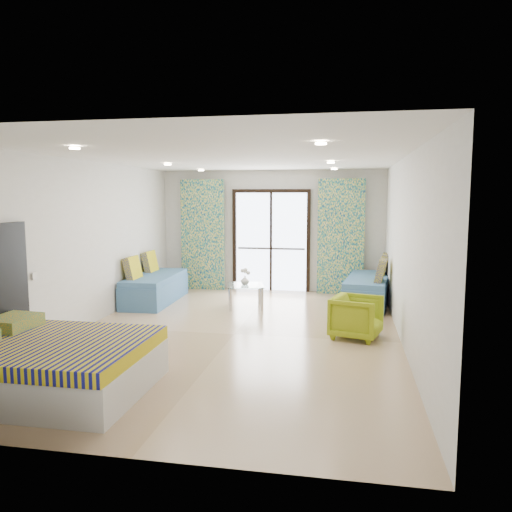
% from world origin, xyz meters
% --- Properties ---
extents(floor, '(5.00, 7.50, 0.01)m').
position_xyz_m(floor, '(0.00, 0.00, 0.00)').
color(floor, tan).
rests_on(floor, ground).
extents(ceiling, '(5.00, 7.50, 0.01)m').
position_xyz_m(ceiling, '(0.00, 0.00, 2.70)').
color(ceiling, silver).
rests_on(ceiling, ground).
extents(wall_back, '(5.00, 0.01, 2.70)m').
position_xyz_m(wall_back, '(0.00, 3.75, 1.35)').
color(wall_back, silver).
rests_on(wall_back, ground).
extents(wall_front, '(5.00, 0.01, 2.70)m').
position_xyz_m(wall_front, '(0.00, -3.75, 1.35)').
color(wall_front, silver).
rests_on(wall_front, ground).
extents(wall_left, '(0.01, 7.50, 2.70)m').
position_xyz_m(wall_left, '(-2.50, 0.00, 1.35)').
color(wall_left, silver).
rests_on(wall_left, ground).
extents(wall_right, '(0.01, 7.50, 2.70)m').
position_xyz_m(wall_right, '(2.50, 0.00, 1.35)').
color(wall_right, silver).
rests_on(wall_right, ground).
extents(balcony_door, '(1.76, 0.08, 2.28)m').
position_xyz_m(balcony_door, '(0.00, 3.72, 1.26)').
color(balcony_door, black).
rests_on(balcony_door, floor).
extents(balcony_rail, '(1.52, 0.03, 0.04)m').
position_xyz_m(balcony_rail, '(0.00, 3.73, 0.95)').
color(balcony_rail, '#595451').
rests_on(balcony_rail, balcony_door).
extents(curtain_left, '(1.00, 0.10, 2.50)m').
position_xyz_m(curtain_left, '(-1.55, 3.57, 1.25)').
color(curtain_left, beige).
rests_on(curtain_left, floor).
extents(curtain_right, '(1.00, 0.10, 2.50)m').
position_xyz_m(curtain_right, '(1.55, 3.57, 1.25)').
color(curtain_right, beige).
rests_on(curtain_right, floor).
extents(downlight_a, '(0.12, 0.12, 0.02)m').
position_xyz_m(downlight_a, '(-1.40, -2.00, 2.67)').
color(downlight_a, '#FFE0B2').
rests_on(downlight_a, ceiling).
extents(downlight_b, '(0.12, 0.12, 0.02)m').
position_xyz_m(downlight_b, '(1.40, -2.00, 2.67)').
color(downlight_b, '#FFE0B2').
rests_on(downlight_b, ceiling).
extents(downlight_c, '(0.12, 0.12, 0.02)m').
position_xyz_m(downlight_c, '(-1.40, 1.00, 2.67)').
color(downlight_c, '#FFE0B2').
rests_on(downlight_c, ceiling).
extents(downlight_d, '(0.12, 0.12, 0.02)m').
position_xyz_m(downlight_d, '(1.40, 1.00, 2.67)').
color(downlight_d, '#FFE0B2').
rests_on(downlight_d, ceiling).
extents(downlight_e, '(0.12, 0.12, 0.02)m').
position_xyz_m(downlight_e, '(-1.40, 3.00, 2.67)').
color(downlight_e, '#FFE0B2').
rests_on(downlight_e, ceiling).
extents(downlight_f, '(0.12, 0.12, 0.02)m').
position_xyz_m(downlight_f, '(1.40, 3.00, 2.67)').
color(downlight_f, '#FFE0B2').
rests_on(downlight_f, ceiling).
extents(switch_plate, '(0.02, 0.10, 0.10)m').
position_xyz_m(switch_plate, '(-2.47, -1.32, 1.05)').
color(switch_plate, silver).
rests_on(switch_plate, wall_left).
extents(bed, '(2.06, 1.68, 0.71)m').
position_xyz_m(bed, '(-1.48, -2.57, 0.30)').
color(bed, silver).
rests_on(bed, floor).
extents(daybed_left, '(0.84, 2.01, 0.98)m').
position_xyz_m(daybed_left, '(-2.12, 2.03, 0.31)').
color(daybed_left, '#3E6995').
rests_on(daybed_left, floor).
extents(daybed_right, '(1.01, 2.06, 0.97)m').
position_xyz_m(daybed_right, '(2.12, 2.58, 0.30)').
color(daybed_right, '#3E6995').
rests_on(daybed_right, floor).
extents(coffee_table, '(0.82, 0.82, 0.78)m').
position_xyz_m(coffee_table, '(-0.21, 1.86, 0.40)').
color(coffee_table, silver).
rests_on(coffee_table, floor).
extents(vase, '(0.19, 0.20, 0.16)m').
position_xyz_m(vase, '(-0.22, 1.86, 0.53)').
color(vase, white).
rests_on(vase, coffee_table).
extents(armchair, '(0.80, 0.83, 0.70)m').
position_xyz_m(armchair, '(1.85, 0.14, 0.35)').
color(armchair, '#8EA014').
rests_on(armchair, floor).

